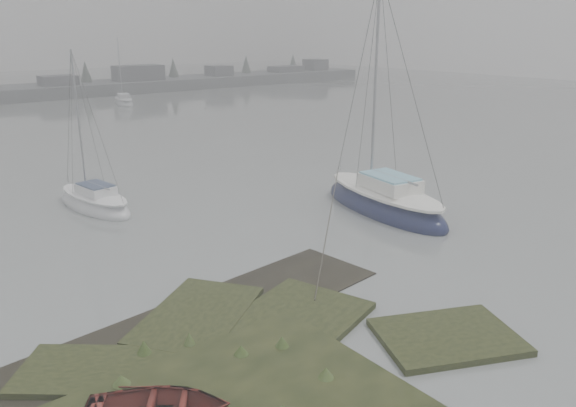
{
  "coord_description": "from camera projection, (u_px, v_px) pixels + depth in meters",
  "views": [
    {
      "loc": [
        -10.72,
        -7.93,
        7.7
      ],
      "look_at": [
        1.09,
        6.85,
        1.8
      ],
      "focal_mm": 35.0,
      "sensor_mm": 36.0,
      "label": 1
    }
  ],
  "objects": [
    {
      "name": "sailboat_white",
      "position": [
        95.0,
        203.0,
        25.15
      ],
      "size": [
        2.46,
        5.46,
        7.44
      ],
      "rotation": [
        0.0,
        0.0,
        0.14
      ],
      "color": "silver",
      "rests_on": "ground"
    },
    {
      "name": "far_shoreline",
      "position": [
        184.0,
        81.0,
        76.5
      ],
      "size": [
        60.0,
        8.0,
        4.15
      ],
      "color": "#4C4F51",
      "rests_on": "ground"
    },
    {
      "name": "sailboat_main",
      "position": [
        384.0,
        203.0,
        24.81
      ],
      "size": [
        3.71,
        7.94,
        10.78
      ],
      "rotation": [
        0.0,
        0.0,
        -0.16
      ],
      "color": "#10153A",
      "rests_on": "ground"
    },
    {
      "name": "sailboat_far_b",
      "position": [
        124.0,
        102.0,
        59.79
      ],
      "size": [
        2.84,
        5.48,
        7.38
      ],
      "rotation": [
        0.0,
        0.0,
        -0.23
      ],
      "color": "#B4BABF",
      "rests_on": "ground"
    },
    {
      "name": "ground",
      "position": [
        56.0,
        151.0,
        36.96
      ],
      "size": [
        160.0,
        160.0,
        0.0
      ],
      "primitive_type": "plane",
      "color": "slate",
      "rests_on": "ground"
    }
  ]
}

